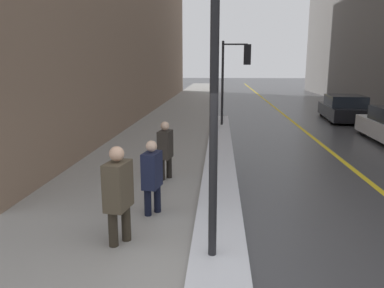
# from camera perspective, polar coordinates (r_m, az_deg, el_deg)

# --- Properties ---
(ground_plane) EXTENTS (160.00, 160.00, 0.00)m
(ground_plane) POSITION_cam_1_polar(r_m,az_deg,el_deg) (5.39, 1.13, -20.20)
(ground_plane) COLOR #38383A
(sidewalk_slab) EXTENTS (4.00, 80.00, 0.01)m
(sidewalk_slab) POSITION_cam_1_polar(r_m,az_deg,el_deg) (19.89, -2.23, 3.69)
(sidewalk_slab) COLOR gray
(sidewalk_slab) RESTS_ON ground
(road_centre_stripe) EXTENTS (0.16, 80.00, 0.00)m
(road_centre_stripe) POSITION_cam_1_polar(r_m,az_deg,el_deg) (20.12, 15.03, 3.37)
(road_centre_stripe) COLOR gold
(road_centre_stripe) RESTS_ON ground
(snow_bank_curb) EXTENTS (0.86, 17.47, 0.14)m
(snow_bank_curb) POSITION_cam_1_polar(r_m,az_deg,el_deg) (12.00, 4.25, -1.56)
(snow_bank_curb) COLOR silver
(snow_bank_curb) RESTS_ON ground
(lamp_post) EXTENTS (0.28, 0.28, 4.99)m
(lamp_post) POSITION_cam_1_polar(r_m,az_deg,el_deg) (5.07, 3.45, 13.19)
(lamp_post) COLOR black
(lamp_post) RESTS_ON ground
(traffic_light_near) EXTENTS (1.31, 0.36, 3.92)m
(traffic_light_near) POSITION_cam_1_polar(r_m,az_deg,el_deg) (17.44, 6.94, 11.78)
(traffic_light_near) COLOR black
(traffic_light_near) RESTS_ON ground
(pedestrian_trailing) EXTENTS (0.39, 0.76, 1.63)m
(pedestrian_trailing) POSITION_cam_1_polar(r_m,az_deg,el_deg) (6.12, -11.13, -7.01)
(pedestrian_trailing) COLOR #2A241B
(pedestrian_trailing) RESTS_ON ground
(pedestrian_in_glasses) EXTENTS (0.35, 0.52, 1.47)m
(pedestrian_in_glasses) POSITION_cam_1_polar(r_m,az_deg,el_deg) (7.23, -6.11, -4.57)
(pedestrian_in_glasses) COLOR black
(pedestrian_in_glasses) RESTS_ON ground
(pedestrian_with_shoulder_bag) EXTENTS (0.36, 0.71, 1.49)m
(pedestrian_with_shoulder_bag) POSITION_cam_1_polar(r_m,az_deg,el_deg) (9.44, -4.07, -0.56)
(pedestrian_with_shoulder_bag) COLOR black
(pedestrian_with_shoulder_bag) RESTS_ON ground
(parked_car_black) EXTENTS (2.26, 4.63, 1.32)m
(parked_car_black) POSITION_cam_1_polar(r_m,az_deg,el_deg) (21.36, 22.18, 5.03)
(parked_car_black) COLOR black
(parked_car_black) RESTS_ON ground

